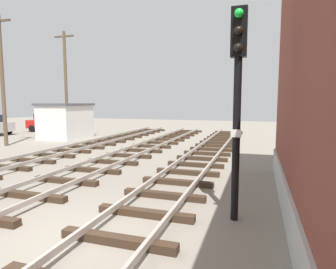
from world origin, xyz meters
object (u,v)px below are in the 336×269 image
Objects in this scene: signal_mast at (237,89)px; parked_car_red at (50,122)px; utility_pole_near at (2,79)px; control_hut at (66,121)px; utility_pole_far at (66,82)px.

signal_mast is 25.03m from parked_car_red.
signal_mast is 0.60× the size of utility_pole_near.
control_hut reaches higher than parked_car_red.
utility_pole_far is at bearing 87.11° from utility_pole_near.
utility_pole_far is at bearing 123.29° from control_hut.
control_hut is at bearing -56.71° from utility_pole_far.
utility_pole_far is (-14.95, 13.51, 1.37)m from signal_mast.
utility_pole_near is 5.94m from utility_pole_far.
utility_pole_far reaches higher than utility_pole_near.
utility_pole_far reaches higher than parked_car_red.
control_hut is 0.46× the size of utility_pole_near.
parked_car_red is at bearing 139.67° from signal_mast.
utility_pole_far is at bearing -32.92° from parked_car_red.
parked_car_red is 6.03m from utility_pole_far.
utility_pole_far is (0.30, 5.93, 0.16)m from utility_pole_near.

